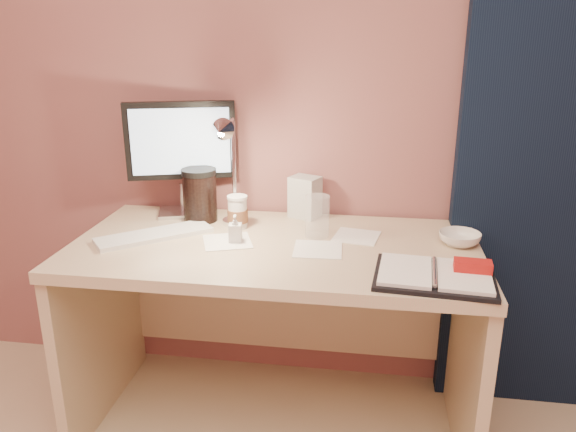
# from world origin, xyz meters

# --- Properties ---
(room) EXTENTS (3.50, 3.50, 3.50)m
(room) POSITION_xyz_m (0.95, 1.69, 1.14)
(room) COLOR #C6B28E
(room) RESTS_ON ground
(desk) EXTENTS (1.40, 0.70, 0.73)m
(desk) POSITION_xyz_m (0.00, 1.45, 0.50)
(desk) COLOR #C1B288
(desk) RESTS_ON ground
(monitor) EXTENTS (0.41, 0.20, 0.45)m
(monitor) POSITION_xyz_m (-0.41, 1.65, 1.00)
(monitor) COLOR silver
(monitor) RESTS_ON desk
(keyboard) EXTENTS (0.39, 0.35, 0.02)m
(keyboard) POSITION_xyz_m (-0.43, 1.38, 0.74)
(keyboard) COLOR white
(keyboard) RESTS_ON desk
(planner) EXTENTS (0.37, 0.29, 0.05)m
(planner) POSITION_xyz_m (0.53, 1.17, 0.74)
(planner) COLOR black
(planner) RESTS_ON desk
(paper_a) EXTENTS (0.17, 0.17, 0.00)m
(paper_a) POSITION_xyz_m (0.15, 1.35, 0.73)
(paper_a) COLOR white
(paper_a) RESTS_ON desk
(paper_b) EXTENTS (0.18, 0.18, 0.00)m
(paper_b) POSITION_xyz_m (0.28, 1.49, 0.73)
(paper_b) COLOR white
(paper_b) RESTS_ON desk
(paper_c) EXTENTS (0.21, 0.21, 0.00)m
(paper_c) POSITION_xyz_m (-0.16, 1.37, 0.73)
(paper_c) COLOR white
(paper_c) RESTS_ON desk
(coffee_cup) EXTENTS (0.08, 0.08, 0.12)m
(coffee_cup) POSITION_xyz_m (-0.16, 1.52, 0.79)
(coffee_cup) COLOR silver
(coffee_cup) RESTS_ON desk
(clear_cup) EXTENTS (0.09, 0.09, 0.15)m
(clear_cup) POSITION_xyz_m (0.14, 1.48, 0.80)
(clear_cup) COLOR white
(clear_cup) RESTS_ON desk
(bowl) EXTENTS (0.17, 0.17, 0.04)m
(bowl) POSITION_xyz_m (0.63, 1.46, 0.75)
(bowl) COLOR silver
(bowl) RESTS_ON desk
(lotion_bottle) EXTENTS (0.05, 0.05, 0.10)m
(lotion_bottle) POSITION_xyz_m (-0.14, 1.38, 0.78)
(lotion_bottle) COLOR silver
(lotion_bottle) RESTS_ON desk
(dark_jar) EXTENTS (0.13, 0.13, 0.18)m
(dark_jar) POSITION_xyz_m (-0.32, 1.59, 0.82)
(dark_jar) COLOR black
(dark_jar) RESTS_ON desk
(product_box) EXTENTS (0.13, 0.12, 0.16)m
(product_box) POSITION_xyz_m (0.07, 1.69, 0.81)
(product_box) COLOR silver
(product_box) RESTS_ON desk
(desk_lamp) EXTENTS (0.10, 0.26, 0.42)m
(desk_lamp) POSITION_xyz_m (-0.19, 1.46, 0.99)
(desk_lamp) COLOR silver
(desk_lamp) RESTS_ON desk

